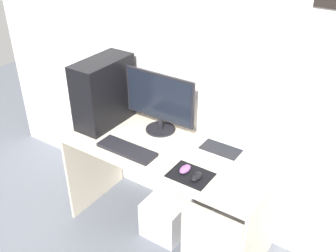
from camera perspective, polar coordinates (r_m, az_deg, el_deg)
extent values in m
plane|color=slate|center=(3.14, 0.00, -14.99)|extent=(8.00, 8.00, 0.00)
cube|color=silver|center=(2.66, 4.21, 9.83)|extent=(4.00, 0.04, 2.60)
cube|color=beige|center=(2.66, 0.00, -3.67)|extent=(1.45, 0.62, 0.03)
cube|color=beige|center=(3.25, -10.56, -5.23)|extent=(0.02, 0.62, 0.73)
cube|color=beige|center=(2.67, 13.35, -15.21)|extent=(0.02, 0.62, 0.73)
cube|color=beige|center=(2.49, 6.04, -17.19)|extent=(0.40, 0.01, 0.58)
cube|color=black|center=(2.88, -9.36, 4.90)|extent=(0.22, 0.47, 0.50)
cylinder|color=black|center=(2.86, -1.10, -0.45)|extent=(0.22, 0.22, 0.01)
cylinder|color=black|center=(2.83, -1.11, 0.41)|extent=(0.04, 0.04, 0.09)
cube|color=black|center=(2.72, -1.26, 4.28)|extent=(0.55, 0.02, 0.35)
cube|color=black|center=(2.71, -1.38, 4.20)|extent=(0.52, 0.00, 0.32)
cube|color=white|center=(2.63, 7.50, -3.70)|extent=(0.31, 0.23, 0.01)
cube|color=black|center=(2.64, 7.69, -3.38)|extent=(0.27, 0.15, 0.00)
cube|color=white|center=(2.65, 8.67, -0.62)|extent=(0.31, 0.03, 0.22)
cube|color=#ADC1E5|center=(2.65, 8.60, -0.70)|extent=(0.29, 0.02, 0.19)
cube|color=#B7BCC6|center=(2.53, 13.78, -4.45)|extent=(0.20, 0.14, 0.12)
cube|color=black|center=(2.63, -6.03, -3.44)|extent=(0.42, 0.14, 0.02)
cube|color=black|center=(2.41, 3.30, -7.15)|extent=(0.26, 0.20, 0.00)
ellipsoid|color=#8C4C99|center=(2.43, 2.51, -6.31)|extent=(0.06, 0.10, 0.03)
ellipsoid|color=black|center=(2.37, 4.17, -7.36)|extent=(0.06, 0.10, 0.03)
cube|color=silver|center=(3.03, -0.29, -13.08)|extent=(0.30, 0.30, 0.30)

